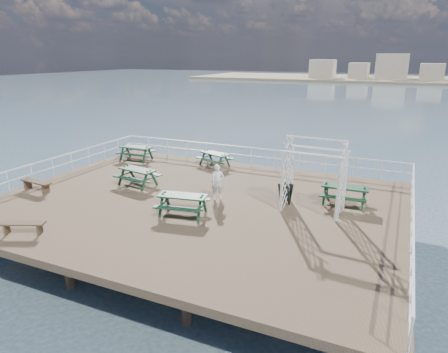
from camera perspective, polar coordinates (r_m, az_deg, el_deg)
ground at (r=18.33m, az=-3.79°, el=-3.93°), size 18.00×14.00×0.30m
sea_backdrop at (r=149.33m, az=26.86°, el=12.59°), size 300.00×300.00×9.20m
railing at (r=20.21m, az=-0.59°, el=1.17°), size 17.77×13.76×1.10m
picnic_table_a at (r=25.85m, az=-12.48°, el=3.71°), size 2.09×1.72×0.98m
picnic_table_b at (r=23.87m, az=-1.34°, el=2.89°), size 2.25×2.05×0.89m
picnic_table_c at (r=18.45m, az=16.87°, el=-1.99°), size 2.00×1.62×0.96m
picnic_table_d at (r=20.76m, az=-12.26°, el=0.46°), size 2.23×1.92×0.96m
picnic_table_e at (r=16.62m, az=-5.92°, el=-3.40°), size 2.24×1.92×0.97m
flat_bench_near at (r=21.46m, az=-25.25°, el=-0.91°), size 1.82×0.57×0.52m
flat_bench_far at (r=16.60m, az=-26.82°, el=-6.27°), size 1.64×1.02×0.47m
trellis_arbor at (r=17.09m, az=12.69°, el=-0.38°), size 2.63×1.52×3.16m
sandwich_board at (r=18.01m, az=8.75°, el=-2.45°), size 0.68×0.60×0.93m
person at (r=18.23m, az=-0.91°, el=-0.80°), size 0.71×0.65×1.63m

